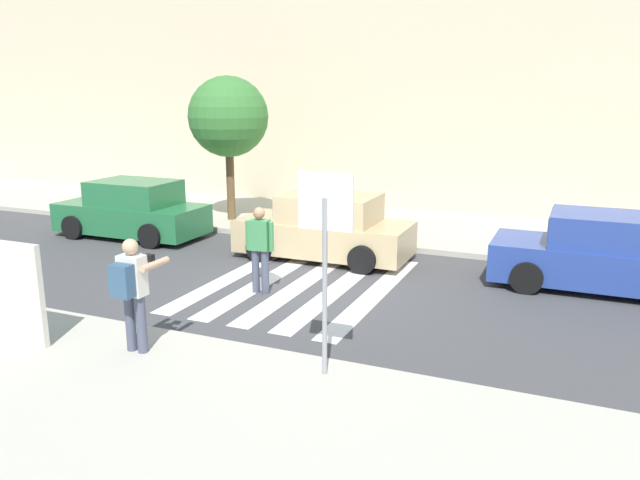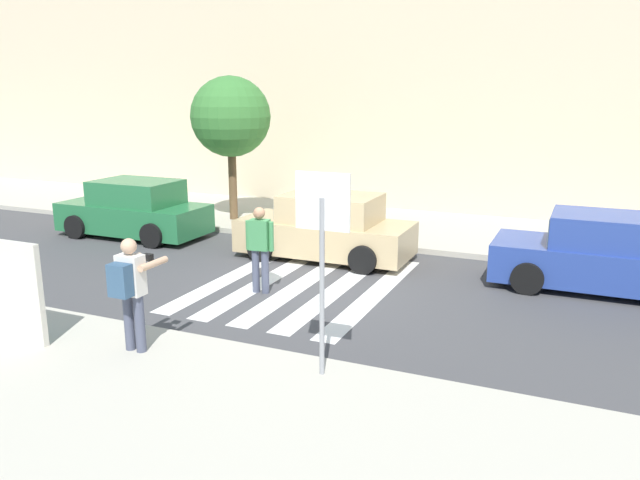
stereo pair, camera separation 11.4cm
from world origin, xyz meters
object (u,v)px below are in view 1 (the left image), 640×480
Objects in this scene: photographer_with_backpack at (132,286)px; parked_car_tan at (325,229)px; street_tree_west at (228,117)px; advertising_board at (15,293)px; pedestrian_crossing at (260,245)px; parked_car_green at (132,211)px; stop_sign at (325,230)px; parked_car_blue at (601,254)px.

photographer_with_backpack reaches higher than parked_car_tan.
advertising_board is at bearing -78.90° from street_tree_west.
photographer_with_backpack is 1.00× the size of pedestrian_crossing.
street_tree_west is at bearing 57.65° from parked_car_green.
street_tree_west is at bearing 127.77° from stop_sign.
pedestrian_crossing is 0.41× the size of street_tree_west.
parked_car_blue is (6.35, 6.41, -0.44)m from photographer_with_backpack.
stop_sign reaches higher than parked_car_tan.
photographer_with_backpack reaches higher than parked_car_blue.
parked_car_green is 7.63m from advertising_board.
stop_sign reaches higher than photographer_with_backpack.
parked_car_blue is 10.65m from street_tree_west.
parked_car_green is 3.83m from street_tree_west.
parked_car_blue is at bearing 45.25° from photographer_with_backpack.
photographer_with_backpack is 0.42× the size of parked_car_blue.
parked_car_tan is (0.19, 2.88, -0.25)m from pedestrian_crossing.
photographer_with_backpack reaches higher than advertising_board.
photographer_with_backpack is 1.94m from advertising_board.
parked_car_tan and parked_car_blue have the same top height.
pedestrian_crossing is 2.89m from parked_car_tan.
parked_car_green and parked_car_tan have the same top height.
pedestrian_crossing reaches higher than parked_car_blue.
pedestrian_crossing reaches higher than parked_car_tan.
parked_car_green is (-8.16, 5.97, -1.45)m from stop_sign.
street_tree_west is (-10.07, 2.51, 2.41)m from parked_car_blue.
photographer_with_backpack reaches higher than pedestrian_crossing.
stop_sign is 0.68× the size of parked_car_blue.
pedestrian_crossing is 4.45m from advertising_board.
stop_sign is 0.67× the size of street_tree_west.
stop_sign is at bearing -120.31° from parked_car_blue.
advertising_board is at bearing -167.70° from photographer_with_backpack.
parked_car_green is at bearing -122.35° from street_tree_west.
advertising_board is at bearing -117.65° from pedestrian_crossing.
parked_car_tan is at bearing -31.54° from street_tree_west.
photographer_with_backpack is at bearing -93.40° from parked_car_tan.
parked_car_tan is 2.56× the size of advertising_board.
parked_car_green is (-5.30, 6.41, -0.44)m from photographer_with_backpack.
stop_sign is 0.68× the size of parked_car_tan.
advertising_board reaches higher than parked_car_blue.
street_tree_west is at bearing 112.58° from photographer_with_backpack.
pedestrian_crossing is (0.19, 3.53, -0.19)m from photographer_with_backpack.
stop_sign reaches higher than parked_car_green.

